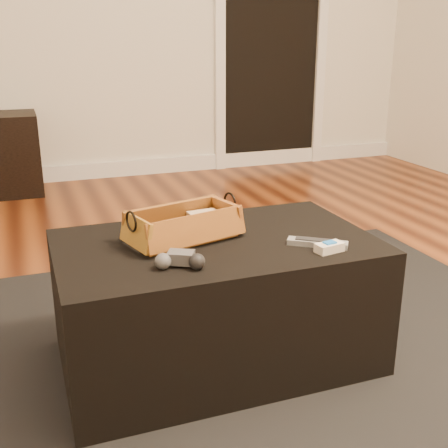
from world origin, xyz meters
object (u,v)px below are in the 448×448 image
object	(u,v)px
tv_remote	(181,235)
silver_remote	(317,243)
ottoman	(216,301)
wicker_basket	(184,227)
game_controller	(180,260)
cream_gadget	(329,247)

from	to	relation	value
tv_remote	silver_remote	size ratio (longest dim) A/B	1.10
silver_remote	ottoman	bearing A→B (deg)	151.74
ottoman	wicker_basket	distance (m)	0.27
wicker_basket	silver_remote	distance (m)	0.42
ottoman	silver_remote	bearing A→B (deg)	-28.26
tv_remote	silver_remote	bearing A→B (deg)	-46.07
game_controller	cream_gadget	xyz separation A→B (m)	(0.45, -0.04, -0.01)
game_controller	cream_gadget	size ratio (longest dim) A/B	1.60
wicker_basket	cream_gadget	world-z (taller)	wicker_basket
wicker_basket	silver_remote	xyz separation A→B (m)	(0.37, -0.20, -0.03)
cream_gadget	ottoman	bearing A→B (deg)	144.27
ottoman	silver_remote	xyz separation A→B (m)	(0.28, -0.15, 0.22)
wicker_basket	cream_gadget	size ratio (longest dim) A/B	4.29
ottoman	game_controller	world-z (taller)	game_controller
tv_remote	wicker_basket	world-z (taller)	wicker_basket
cream_gadget	wicker_basket	bearing A→B (deg)	146.27
ottoman	wicker_basket	size ratio (longest dim) A/B	2.52
silver_remote	cream_gadget	size ratio (longest dim) A/B	1.88
tv_remote	silver_remote	distance (m)	0.43
ottoman	cream_gadget	size ratio (longest dim) A/B	10.79
wicker_basket	game_controller	world-z (taller)	wicker_basket
ottoman	wicker_basket	world-z (taller)	wicker_basket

